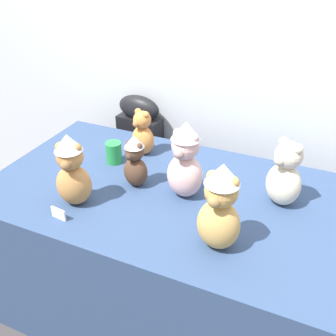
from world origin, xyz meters
TOP-DOWN VIEW (x-y plane):
  - wall_back at (0.00, 0.97)m, footprint 7.00×0.08m
  - display_table at (0.00, 0.25)m, footprint 1.65×0.94m
  - instrument_case at (-0.46, 0.85)m, footprint 0.29×0.15m
  - teddy_bear_cream at (0.48, 0.36)m, footprint 0.20×0.19m
  - teddy_bear_blush at (0.08, 0.25)m, footprint 0.18×0.16m
  - teddy_bear_honey at (0.31, 0.00)m, footprint 0.18×0.16m
  - teddy_bear_ginger at (-0.26, 0.52)m, footprint 0.15×0.14m
  - teddy_bear_cocoa at (-0.15, 0.23)m, footprint 0.13×0.12m
  - teddy_bear_caramel at (-0.33, 0.01)m, footprint 0.18×0.16m
  - party_cup_green at (-0.35, 0.37)m, footprint 0.08×0.08m
  - name_card_front_left at (-0.33, -0.11)m, footprint 0.07×0.02m

SIDE VIEW (x-z plane):
  - display_table at x=0.00m, z-range 0.00..0.80m
  - instrument_case at x=-0.46m, z-range 0.00..0.98m
  - name_card_front_left at x=-0.33m, z-range 0.80..0.85m
  - party_cup_green at x=-0.35m, z-range 0.80..0.91m
  - teddy_bear_ginger at x=-0.26m, z-range 0.79..1.03m
  - teddy_bear_cocoa at x=-0.15m, z-range 0.79..1.05m
  - teddy_bear_cream at x=0.48m, z-range 0.79..1.09m
  - teddy_bear_caramel at x=-0.33m, z-range 0.79..1.12m
  - teddy_bear_honey at x=0.31m, z-range 0.79..1.15m
  - teddy_bear_blush at x=0.08m, z-range 0.79..1.15m
  - wall_back at x=0.00m, z-range 0.00..2.60m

